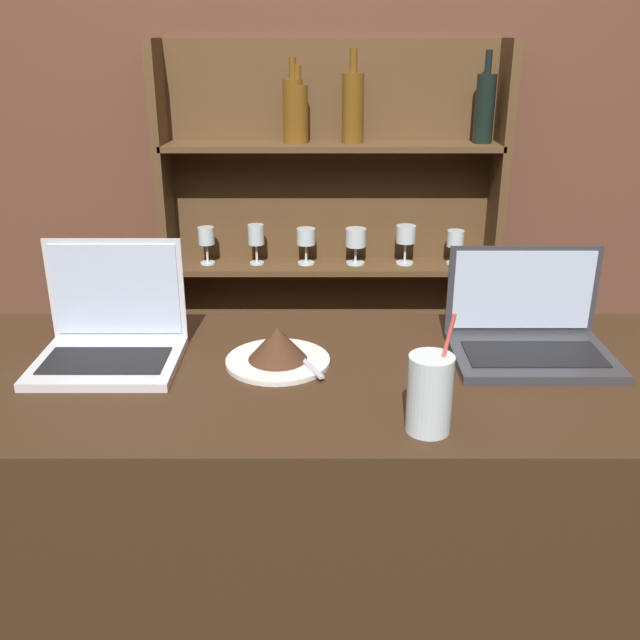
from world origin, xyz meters
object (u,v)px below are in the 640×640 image
laptop_far (527,333)px  cake_plate (276,349)px  laptop_near (109,336)px  water_glass (428,393)px

laptop_far → cake_plate: 0.53m
laptop_near → cake_plate: (0.35, -0.02, -0.02)m
laptop_near → water_glass: 0.69m
laptop_near → cake_plate: 0.35m
laptop_far → water_glass: bearing=-128.8°
laptop_far → water_glass: same height
laptop_near → water_glass: (0.62, -0.29, 0.02)m
laptop_near → cake_plate: bearing=-3.9°
laptop_far → water_glass: 0.41m
laptop_far → water_glass: (-0.26, -0.32, 0.02)m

